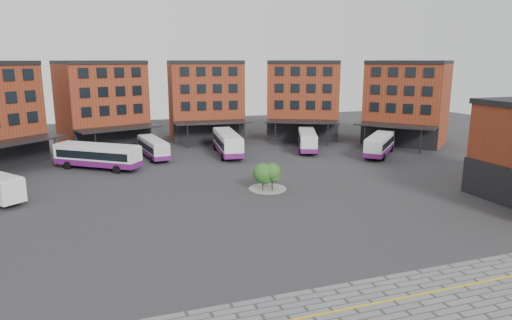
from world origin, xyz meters
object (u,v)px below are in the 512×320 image
object	(u,v)px
tree_island	(269,174)
bus_e	(307,140)
bus_f	(380,144)
bus_b	(97,156)
bus_d	(227,143)
bus_c	(153,147)

from	to	relation	value
tree_island	bus_e	distance (m)	24.65
bus_f	bus_b	bearing A→B (deg)	-141.81
bus_b	bus_d	size ratio (longest dim) A/B	0.89
bus_c	bus_d	world-z (taller)	bus_d
bus_c	tree_island	bearing A→B (deg)	-72.86
bus_e	bus_f	world-z (taller)	bus_f
tree_island	bus_b	xyz separation A→B (m)	(-18.49, 17.27, 0.03)
bus_b	bus_c	size ratio (longest dim) A/B	1.08
bus_c	bus_d	bearing A→B (deg)	-15.69
tree_island	bus_b	size ratio (longest dim) A/B	0.38
bus_b	bus_c	world-z (taller)	bus_b
tree_island	bus_d	bearing A→B (deg)	87.48
bus_b	tree_island	bearing A→B (deg)	-95.99
bus_e	bus_b	bearing A→B (deg)	-152.98
tree_island	bus_f	distance (m)	26.62
tree_island	bus_d	xyz separation A→B (m)	(0.92, 20.81, 0.08)
tree_island	bus_e	size ratio (longest dim) A/B	0.38
bus_b	bus_f	world-z (taller)	bus_b
bus_f	tree_island	bearing A→B (deg)	-107.20
bus_b	bus_f	size ratio (longest dim) A/B	1.13
tree_island	bus_c	world-z (taller)	tree_island
bus_b	bus_f	bearing A→B (deg)	-59.30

